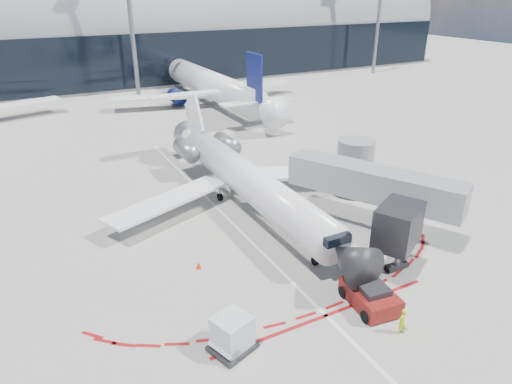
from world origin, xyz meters
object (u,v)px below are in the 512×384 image
pushback_tug (370,296)px  ramp_worker (402,321)px  regional_jet (243,176)px  uld_container (232,334)px

pushback_tug → ramp_worker: ramp_worker is taller
regional_jet → ramp_worker: bearing=-89.0°
pushback_tug → uld_container: size_ratio=2.17×
pushback_tug → ramp_worker: (-0.10, -2.59, 0.15)m
uld_container → pushback_tug: bearing=-22.2°
regional_jet → pushback_tug: regional_jet is taller
regional_jet → pushback_tug: (0.43, -15.55, -1.81)m
uld_container → regional_jet: bearing=42.8°
uld_container → ramp_worker: bearing=-39.0°
regional_jet → ramp_worker: (0.32, -18.14, -1.67)m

